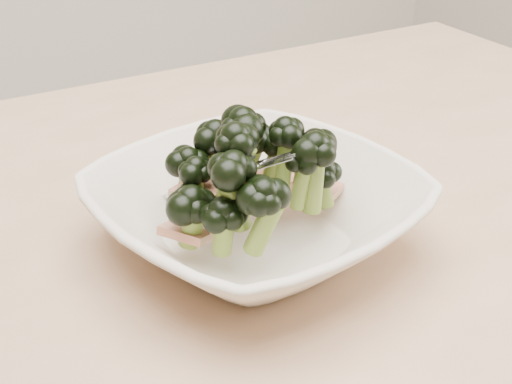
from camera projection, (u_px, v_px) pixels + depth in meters
dining_table at (228, 320)px, 0.66m from camera, size 1.20×0.80×0.75m
broccoli_dish at (254, 203)px, 0.58m from camera, size 0.30×0.30×0.12m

